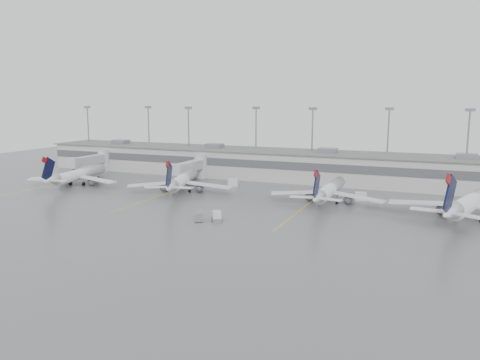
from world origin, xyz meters
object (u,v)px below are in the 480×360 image
at_px(jet_mid_left, 182,180).
at_px(jet_far_right, 470,202).
at_px(jet_far_left, 78,175).
at_px(jet_mid_right, 329,190).
at_px(baggage_tug, 217,217).

height_order(jet_mid_left, jet_far_right, jet_far_right).
bearing_deg(jet_mid_left, jet_far_left, 168.49).
bearing_deg(jet_mid_right, baggage_tug, -123.41).
distance_m(jet_far_left, baggage_tug, 54.43).
relative_size(jet_far_left, jet_far_right, 0.89).
xyz_separation_m(jet_far_left, jet_far_right, (94.88, 0.21, 0.46)).
bearing_deg(jet_mid_left, jet_far_right, -18.93).
relative_size(jet_far_right, baggage_tug, 9.56).
height_order(jet_far_right, baggage_tug, jet_far_right).
bearing_deg(jet_mid_right, jet_far_left, -175.88).
distance_m(jet_mid_left, jet_far_right, 64.53).
distance_m(jet_far_left, jet_far_right, 94.89).
bearing_deg(jet_mid_right, jet_mid_left, -176.93).
height_order(jet_far_left, jet_mid_right, jet_far_left).
distance_m(jet_far_right, baggage_tug, 48.44).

